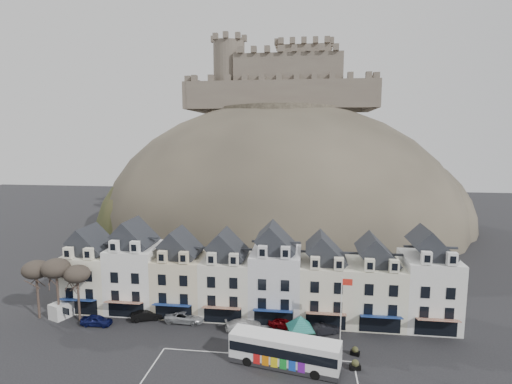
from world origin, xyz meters
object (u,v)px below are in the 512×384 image
(bus_shelter, at_px, (300,323))
(red_buoy, at_px, (326,351))
(flagpole, at_px, (342,307))
(white_van, at_px, (68,307))
(car_maroon, at_px, (284,323))
(car_navy, at_px, (97,320))
(car_white, at_px, (243,325))
(car_silver, at_px, (185,317))
(car_black, at_px, (147,315))
(bus, at_px, (285,350))
(car_charcoal, at_px, (324,329))

(bus_shelter, bearing_deg, red_buoy, -55.44)
(flagpole, bearing_deg, bus_shelter, -177.55)
(white_van, bearing_deg, car_maroon, 21.28)
(car_navy, height_order, car_white, car_navy)
(car_silver, relative_size, car_white, 1.11)
(bus_shelter, distance_m, car_silver, 16.34)
(red_buoy, xyz_separation_m, car_white, (-10.40, 5.69, -0.33))
(car_maroon, bearing_deg, red_buoy, -129.16)
(car_black, height_order, car_white, car_black)
(white_van, relative_size, car_navy, 1.24)
(car_navy, bearing_deg, bus, -105.58)
(flagpole, xyz_separation_m, car_navy, (-31.83, 1.56, -4.35))
(bus, xyz_separation_m, car_silver, (-14.00, 8.80, -1.14))
(bus_shelter, xyz_separation_m, car_black, (-20.96, 4.13, -2.25))
(white_van, bearing_deg, bus_shelter, 13.84)
(bus, relative_size, car_black, 2.92)
(red_buoy, height_order, car_white, red_buoy)
(flagpole, xyz_separation_m, car_charcoal, (-1.83, 3.07, -4.39))
(car_silver, xyz_separation_m, car_maroon, (13.42, 0.00, -0.05))
(bus_shelter, xyz_separation_m, car_silver, (-15.62, 4.27, -2.20))
(car_white, bearing_deg, white_van, 66.45)
(bus, xyz_separation_m, car_maroon, (-0.58, 8.80, -1.19))
(car_charcoal, bearing_deg, car_silver, 62.73)
(red_buoy, xyz_separation_m, car_silver, (-18.62, 6.88, -0.27))
(car_black, relative_size, car_maroon, 1.04)
(red_buoy, bearing_deg, bus, -157.45)
(red_buoy, height_order, car_navy, red_buoy)
(car_white, bearing_deg, car_charcoal, -109.74)
(bus, xyz_separation_m, car_navy, (-25.38, 6.30, -1.19))
(flagpole, height_order, car_navy, flagpole)
(bus, height_order, bus_shelter, bus_shelter)
(white_van, bearing_deg, red_buoy, 10.36)
(car_black, relative_size, car_white, 0.89)
(car_charcoal, bearing_deg, car_maroon, 54.96)
(flagpole, bearing_deg, car_charcoal, 120.86)
(white_van, distance_m, car_black, 11.73)
(car_black, distance_m, car_silver, 5.35)
(bus_shelter, xyz_separation_m, white_van, (-32.69, 4.27, -1.87))
(red_buoy, height_order, car_maroon, red_buoy)
(red_buoy, bearing_deg, car_charcoal, 90.00)
(bus_shelter, relative_size, flagpole, 0.66)
(car_navy, relative_size, car_maroon, 1.00)
(car_maroon, bearing_deg, flagpole, -106.22)
(car_silver, bearing_deg, car_maroon, -88.68)
(white_van, height_order, car_navy, white_van)
(car_silver, bearing_deg, car_charcoal, -91.74)
(bus_shelter, bearing_deg, flagpole, -11.88)
(red_buoy, bearing_deg, car_navy, 171.69)
(bus, relative_size, car_silver, 2.35)
(red_buoy, distance_m, white_van, 36.35)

